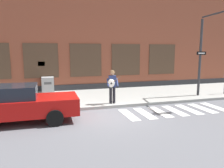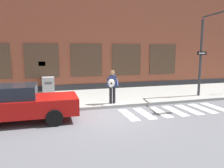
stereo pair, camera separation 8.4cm
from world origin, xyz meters
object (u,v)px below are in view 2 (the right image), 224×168
Objects in this scene: busker at (112,85)px; traffic_light at (213,40)px; red_car at (18,104)px; utility_box at (48,85)px.

traffic_light reaches higher than busker.
red_car is at bearing -175.04° from traffic_light.
red_car is 2.66× the size of busker.
red_car is 5.72m from utility_box.
traffic_light reaches higher than utility_box.
red_car is at bearing -101.80° from utility_box.
busker is 1.69× the size of utility_box.
traffic_light is at bearing 4.96° from red_car.
utility_box is (-8.81, 4.73, -2.83)m from traffic_light.
busker reaches higher than red_car.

